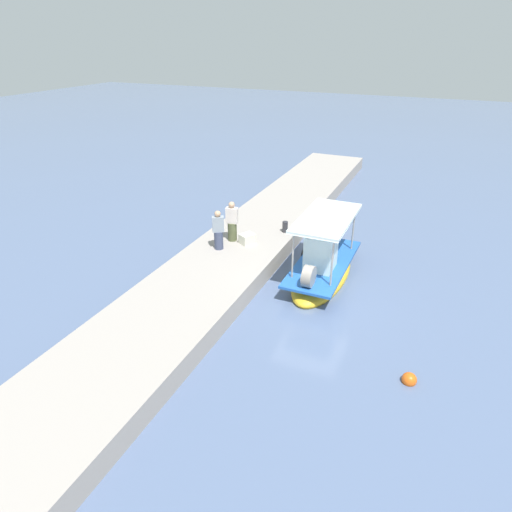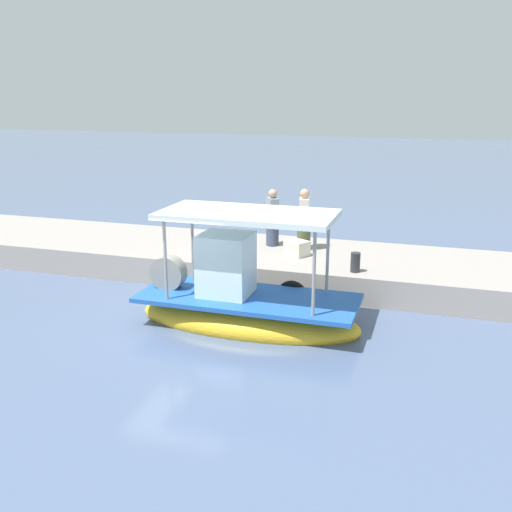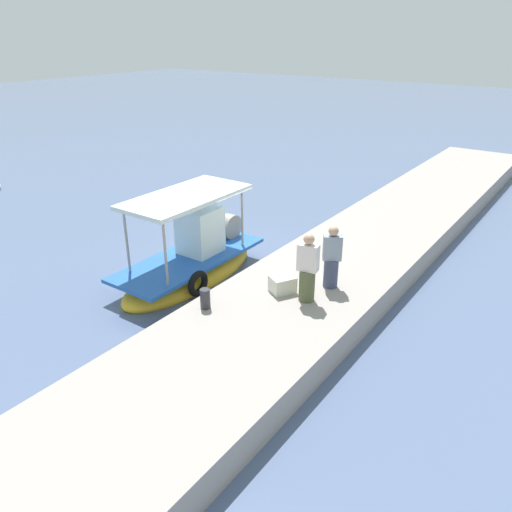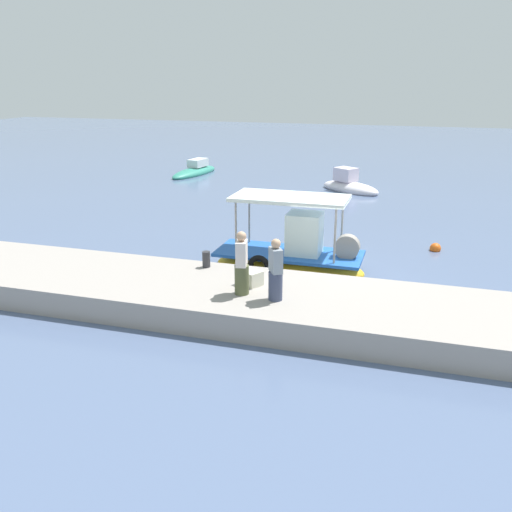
{
  "view_description": "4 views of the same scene",
  "coord_description": "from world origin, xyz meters",
  "px_view_note": "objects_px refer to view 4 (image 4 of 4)",
  "views": [
    {
      "loc": [
        13.64,
        3.67,
        8.69
      ],
      "look_at": [
        -0.82,
        -2.7,
        0.72
      ],
      "focal_mm": 31.19,
      "sensor_mm": 36.0,
      "label": 1
    },
    {
      "loc": [
        -5.29,
        11.32,
        4.99
      ],
      "look_at": [
        -0.99,
        -2.26,
        0.99
      ],
      "focal_mm": 40.41,
      "sensor_mm": 36.0,
      "label": 2
    },
    {
      "loc": [
        -11.32,
        -9.49,
        6.79
      ],
      "look_at": [
        -0.88,
        -2.08,
        1.01
      ],
      "focal_mm": 35.54,
      "sensor_mm": 36.0,
      "label": 3
    },
    {
      "loc": [
        2.57,
        -17.28,
        6.28
      ],
      "look_at": [
        -2.16,
        -1.67,
        0.96
      ],
      "focal_mm": 38.75,
      "sensor_mm": 36.0,
      "label": 4
    }
  ],
  "objects_px": {
    "main_fishing_boat": "(292,258)",
    "moored_boat_near": "(350,186)",
    "mooring_bollard": "(206,259)",
    "cargo_crate": "(251,278)",
    "fisherman_near_bollard": "(276,273)",
    "fisherman_by_crate": "(242,266)",
    "moored_boat_mid": "(195,172)",
    "marker_buoy": "(435,248)"
  },
  "relations": [
    {
      "from": "fisherman_by_crate",
      "to": "moored_boat_near",
      "type": "height_order",
      "value": "fisherman_by_crate"
    },
    {
      "from": "main_fishing_boat",
      "to": "moored_boat_near",
      "type": "xyz_separation_m",
      "value": [
        0.01,
        14.39,
        -0.23
      ]
    },
    {
      "from": "fisherman_by_crate",
      "to": "moored_boat_mid",
      "type": "height_order",
      "value": "fisherman_by_crate"
    },
    {
      "from": "moored_boat_near",
      "to": "fisherman_near_bollard",
      "type": "bearing_deg",
      "value": -88.3
    },
    {
      "from": "mooring_bollard",
      "to": "cargo_crate",
      "type": "relative_size",
      "value": 0.83
    },
    {
      "from": "fisherman_by_crate",
      "to": "mooring_bollard",
      "type": "xyz_separation_m",
      "value": [
        -1.72,
        1.75,
        -0.54
      ]
    },
    {
      "from": "fisherman_near_bollard",
      "to": "cargo_crate",
      "type": "height_order",
      "value": "fisherman_near_bollard"
    },
    {
      "from": "fisherman_by_crate",
      "to": "moored_boat_near",
      "type": "relative_size",
      "value": 0.42
    },
    {
      "from": "mooring_bollard",
      "to": "cargo_crate",
      "type": "xyz_separation_m",
      "value": [
        1.74,
        -1.04,
        -0.04
      ]
    },
    {
      "from": "mooring_bollard",
      "to": "moored_boat_mid",
      "type": "height_order",
      "value": "mooring_bollard"
    },
    {
      "from": "fisherman_by_crate",
      "to": "marker_buoy",
      "type": "distance_m",
      "value": 9.56
    },
    {
      "from": "main_fishing_boat",
      "to": "cargo_crate",
      "type": "height_order",
      "value": "main_fishing_boat"
    },
    {
      "from": "fisherman_by_crate",
      "to": "fisherman_near_bollard",
      "type": "bearing_deg",
      "value": -8.24
    },
    {
      "from": "main_fishing_boat",
      "to": "fisherman_by_crate",
      "type": "bearing_deg",
      "value": -95.62
    },
    {
      "from": "cargo_crate",
      "to": "moored_boat_mid",
      "type": "bearing_deg",
      "value": 116.83
    },
    {
      "from": "fisherman_near_bollard",
      "to": "cargo_crate",
      "type": "relative_size",
      "value": 2.79
    },
    {
      "from": "fisherman_by_crate",
      "to": "moored_boat_mid",
      "type": "relative_size",
      "value": 0.34
    },
    {
      "from": "fisherman_near_bollard",
      "to": "marker_buoy",
      "type": "distance_m",
      "value": 9.2
    },
    {
      "from": "fisherman_near_bollard",
      "to": "mooring_bollard",
      "type": "distance_m",
      "value": 3.32
    },
    {
      "from": "marker_buoy",
      "to": "moored_boat_mid",
      "type": "relative_size",
      "value": 0.08
    },
    {
      "from": "main_fishing_boat",
      "to": "mooring_bollard",
      "type": "xyz_separation_m",
      "value": [
        -2.12,
        -2.35,
        0.49
      ]
    },
    {
      "from": "cargo_crate",
      "to": "moored_boat_mid",
      "type": "relative_size",
      "value": 0.12
    },
    {
      "from": "mooring_bollard",
      "to": "marker_buoy",
      "type": "relative_size",
      "value": 1.18
    },
    {
      "from": "fisherman_by_crate",
      "to": "mooring_bollard",
      "type": "height_order",
      "value": "fisherman_by_crate"
    },
    {
      "from": "main_fishing_boat",
      "to": "moored_boat_mid",
      "type": "distance_m",
      "value": 20.18
    },
    {
      "from": "main_fishing_boat",
      "to": "moored_boat_near",
      "type": "height_order",
      "value": "main_fishing_boat"
    },
    {
      "from": "main_fishing_boat",
      "to": "fisherman_by_crate",
      "type": "distance_m",
      "value": 4.25
    },
    {
      "from": "fisherman_near_bollard",
      "to": "mooring_bollard",
      "type": "relative_size",
      "value": 3.35
    },
    {
      "from": "mooring_bollard",
      "to": "cargo_crate",
      "type": "height_order",
      "value": "mooring_bollard"
    },
    {
      "from": "mooring_bollard",
      "to": "marker_buoy",
      "type": "bearing_deg",
      "value": 42.51
    },
    {
      "from": "moored_boat_mid",
      "to": "main_fishing_boat",
      "type": "bearing_deg",
      "value": -57.85
    },
    {
      "from": "main_fishing_boat",
      "to": "fisherman_by_crate",
      "type": "relative_size",
      "value": 2.93
    },
    {
      "from": "fisherman_by_crate",
      "to": "cargo_crate",
      "type": "bearing_deg",
      "value": 88.07
    },
    {
      "from": "mooring_bollard",
      "to": "marker_buoy",
      "type": "distance_m",
      "value": 9.26
    },
    {
      "from": "main_fishing_boat",
      "to": "moored_boat_mid",
      "type": "height_order",
      "value": "main_fishing_boat"
    },
    {
      "from": "cargo_crate",
      "to": "moored_boat_mid",
      "type": "xyz_separation_m",
      "value": [
        -10.36,
        20.48,
        -0.77
      ]
    },
    {
      "from": "fisherman_near_bollard",
      "to": "moored_boat_near",
      "type": "bearing_deg",
      "value": 91.7
    },
    {
      "from": "marker_buoy",
      "to": "moored_boat_near",
      "type": "distance_m",
      "value": 11.5
    },
    {
      "from": "fisherman_near_bollard",
      "to": "mooring_bollard",
      "type": "height_order",
      "value": "fisherman_near_bollard"
    },
    {
      "from": "mooring_bollard",
      "to": "moored_boat_near",
      "type": "height_order",
      "value": "moored_boat_near"
    },
    {
      "from": "mooring_bollard",
      "to": "moored_boat_mid",
      "type": "distance_m",
      "value": 21.28
    },
    {
      "from": "moored_boat_near",
      "to": "main_fishing_boat",
      "type": "bearing_deg",
      "value": -90.03
    }
  ]
}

